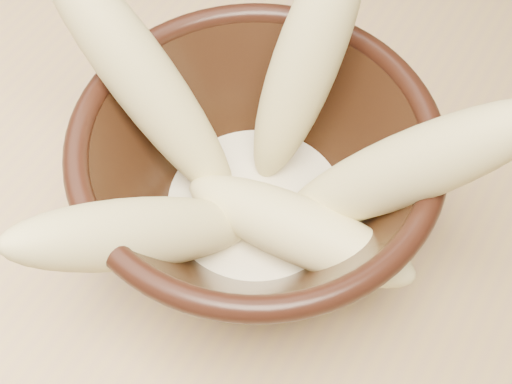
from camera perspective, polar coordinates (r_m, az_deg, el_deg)
table at (r=0.70m, az=-12.57°, el=9.04°), size 1.20×0.80×0.75m
bowl at (r=0.44m, az=0.00°, el=0.70°), size 0.22×0.22×0.12m
milk_puddle at (r=0.46m, az=-0.00°, el=-1.25°), size 0.12×0.12×0.02m
banana_upright at (r=0.43m, az=4.00°, el=10.30°), size 0.06×0.12×0.17m
banana_left at (r=0.43m, az=-9.05°, el=8.91°), size 0.16×0.06×0.17m
banana_right at (r=0.40m, az=11.67°, el=1.71°), size 0.16×0.09×0.17m
banana_across at (r=0.42m, az=3.30°, el=-2.98°), size 0.15×0.05×0.05m
banana_front at (r=0.40m, az=-9.12°, el=-3.26°), size 0.11×0.16×0.13m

